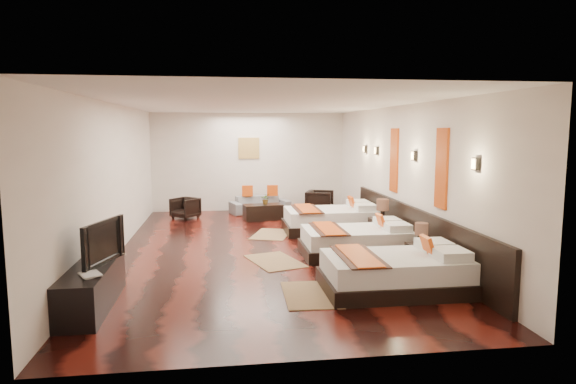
{
  "coord_description": "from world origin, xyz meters",
  "views": [
    {
      "loc": [
        -0.8,
        -9.38,
        2.32
      ],
      "look_at": [
        0.5,
        0.13,
        1.1
      ],
      "focal_mm": 30.6,
      "sensor_mm": 36.0,
      "label": 1
    }
  ],
  "objects": [
    {
      "name": "orange_panel_b",
      "position": [
        2.73,
        0.3,
        1.7
      ],
      "size": [
        0.04,
        0.4,
        1.3
      ],
      "primitive_type": "cube",
      "color": "#D86014",
      "rests_on": "right_wall"
    },
    {
      "name": "figurine",
      "position": [
        -2.5,
        -2.11,
        0.71
      ],
      "size": [
        0.34,
        0.34,
        0.32
      ],
      "primitive_type": "imported",
      "rotation": [
        0.0,
        0.0,
        -0.1
      ],
      "color": "brown",
      "rests_on": "tv_console"
    },
    {
      "name": "sconce_mid",
      "position": [
        2.7,
        -0.8,
        1.85
      ],
      "size": [
        0.07,
        0.12,
        0.18
      ],
      "color": "black",
      "rests_on": "right_wall"
    },
    {
      "name": "sofa",
      "position": [
        0.27,
        4.2,
        0.24
      ],
      "size": [
        1.76,
        1.09,
        0.48
      ],
      "primitive_type": "imported",
      "rotation": [
        0.0,
        0.0,
        0.29
      ],
      "color": "slate",
      "rests_on": "floor"
    },
    {
      "name": "headboard_panel",
      "position": [
        2.71,
        -0.8,
        0.45
      ],
      "size": [
        0.08,
        6.6,
        0.9
      ],
      "primitive_type": "cube",
      "color": "black",
      "rests_on": "floor"
    },
    {
      "name": "coffee_table",
      "position": [
        0.27,
        3.15,
        0.2
      ],
      "size": [
        1.06,
        0.65,
        0.4
      ],
      "primitive_type": "cube",
      "rotation": [
        0.0,
        0.0,
        0.15
      ],
      "color": "black",
      "rests_on": "floor"
    },
    {
      "name": "nightstand_b",
      "position": [
        2.44,
        0.11,
        0.32
      ],
      "size": [
        0.47,
        0.47,
        0.92
      ],
      "color": "black",
      "rests_on": "floor"
    },
    {
      "name": "sconce_lounge",
      "position": [
        2.7,
        2.3,
        1.85
      ],
      "size": [
        0.07,
        0.12,
        0.18
      ],
      "color": "black",
      "rests_on": "right_wall"
    },
    {
      "name": "orange_panel_a",
      "position": [
        2.73,
        -1.9,
        1.7
      ],
      "size": [
        0.04,
        0.4,
        1.3
      ],
      "primitive_type": "cube",
      "color": "#D86014",
      "rests_on": "right_wall"
    },
    {
      "name": "jute_mat_mid",
      "position": [
        0.12,
        -0.96,
        0.01
      ],
      "size": [
        1.08,
        1.37,
        0.01
      ],
      "primitive_type": "cube",
      "rotation": [
        0.0,
        0.0,
        0.31
      ],
      "color": "olive",
      "rests_on": "floor"
    },
    {
      "name": "right_wall",
      "position": [
        2.75,
        0.0,
        1.4
      ],
      "size": [
        0.01,
        9.5,
        2.8
      ],
      "primitive_type": "cube",
      "color": "silver",
      "rests_on": "floor"
    },
    {
      "name": "floor",
      "position": [
        0.0,
        0.0,
        0.0
      ],
      "size": [
        5.5,
        9.5,
        0.01
      ],
      "primitive_type": "cube",
      "color": "black",
      "rests_on": "ground"
    },
    {
      "name": "tv",
      "position": [
        -2.45,
        -2.73,
        0.84
      ],
      "size": [
        0.41,
        1.01,
        0.58
      ],
      "primitive_type": "imported",
      "rotation": [
        0.0,
        0.0,
        1.28
      ],
      "color": "black",
      "rests_on": "tv_console"
    },
    {
      "name": "book",
      "position": [
        -2.5,
        -3.36,
        0.56
      ],
      "size": [
        0.34,
        0.37,
        0.03
      ],
      "primitive_type": "imported",
      "rotation": [
        0.0,
        0.0,
        0.51
      ],
      "color": "black",
      "rests_on": "tv_console"
    },
    {
      "name": "armchair_right",
      "position": [
        1.9,
        3.84,
        0.33
      ],
      "size": [
        0.91,
        0.9,
        0.65
      ],
      "primitive_type": "imported",
      "rotation": [
        0.0,
        0.0,
        1.22
      ],
      "color": "black",
      "rests_on": "floor"
    },
    {
      "name": "bed_near",
      "position": [
        1.7,
        -2.75,
        0.27
      ],
      "size": [
        2.08,
        1.31,
        0.79
      ],
      "color": "black",
      "rests_on": "floor"
    },
    {
      "name": "bed_mid",
      "position": [
        1.7,
        -0.69,
        0.26
      ],
      "size": [
        2.01,
        1.26,
        0.77
      ],
      "color": "black",
      "rests_on": "floor"
    },
    {
      "name": "tv_console",
      "position": [
        -2.5,
        -2.88,
        0.28
      ],
      "size": [
        0.5,
        1.8,
        0.55
      ],
      "primitive_type": "cube",
      "color": "black",
      "rests_on": "floor"
    },
    {
      "name": "sconce_near",
      "position": [
        2.7,
        -3.0,
        1.85
      ],
      "size": [
        0.07,
        0.12,
        0.18
      ],
      "color": "black",
      "rests_on": "right_wall"
    },
    {
      "name": "jute_mat_near",
      "position": [
        0.43,
        -2.79,
        0.01
      ],
      "size": [
        0.79,
        1.22,
        0.01
      ],
      "primitive_type": "cube",
      "rotation": [
        0.0,
        0.0,
        -0.03
      ],
      "color": "olive",
      "rests_on": "floor"
    },
    {
      "name": "left_wall",
      "position": [
        -2.75,
        0.0,
        1.4
      ],
      "size": [
        0.01,
        9.5,
        2.8
      ],
      "primitive_type": "cube",
      "color": "silver",
      "rests_on": "floor"
    },
    {
      "name": "table_plant",
      "position": [
        0.34,
        3.18,
        0.54
      ],
      "size": [
        0.28,
        0.26,
        0.27
      ],
      "primitive_type": "imported",
      "rotation": [
        0.0,
        0.0,
        -0.22
      ],
      "color": "#27561C",
      "rests_on": "coffee_table"
    },
    {
      "name": "jute_mat_far",
      "position": [
        0.29,
        1.29,
        0.01
      ],
      "size": [
        1.1,
        1.38,
        0.01
      ],
      "primitive_type": "cube",
      "rotation": [
        0.0,
        0.0,
        -0.33
      ],
      "color": "olive",
      "rests_on": "floor"
    },
    {
      "name": "nightstand_a",
      "position": [
        2.44,
        -1.85,
        0.28
      ],
      "size": [
        0.41,
        0.41,
        0.8
      ],
      "color": "black",
      "rests_on": "floor"
    },
    {
      "name": "sconce_far",
      "position": [
        2.7,
        1.4,
        1.85
      ],
      "size": [
        0.07,
        0.12,
        0.18
      ],
      "color": "black",
      "rests_on": "right_wall"
    },
    {
      "name": "back_wall",
      "position": [
        0.0,
        4.75,
        1.4
      ],
      "size": [
        5.5,
        0.01,
        2.8
      ],
      "primitive_type": "cube",
      "color": "silver",
      "rests_on": "floor"
    },
    {
      "name": "gold_artwork",
      "position": [
        0.0,
        4.73,
        1.8
      ],
      "size": [
        0.6,
        0.04,
        0.6
      ],
      "primitive_type": "cube",
      "color": "#AD873F",
      "rests_on": "back_wall"
    },
    {
      "name": "ceiling",
      "position": [
        0.0,
        0.0,
        2.8
      ],
      "size": [
        5.5,
        9.5,
        0.01
      ],
      "primitive_type": "cube",
      "color": "white",
      "rests_on": "floor"
    },
    {
      "name": "armchair_left",
      "position": [
        -1.75,
        3.59,
        0.28
      ],
      "size": [
        0.84,
        0.85,
        0.55
      ],
      "primitive_type": "imported",
      "rotation": [
        0.0,
        0.0,
        -0.72
      ],
      "color": "black",
      "rests_on": "floor"
    },
    {
      "name": "bed_far",
      "position": [
        1.7,
        1.45,
        0.28
      ],
      "size": [
        2.12,
        1.33,
        0.81
      ],
      "color": "black",
      "rests_on": "floor"
    }
  ]
}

